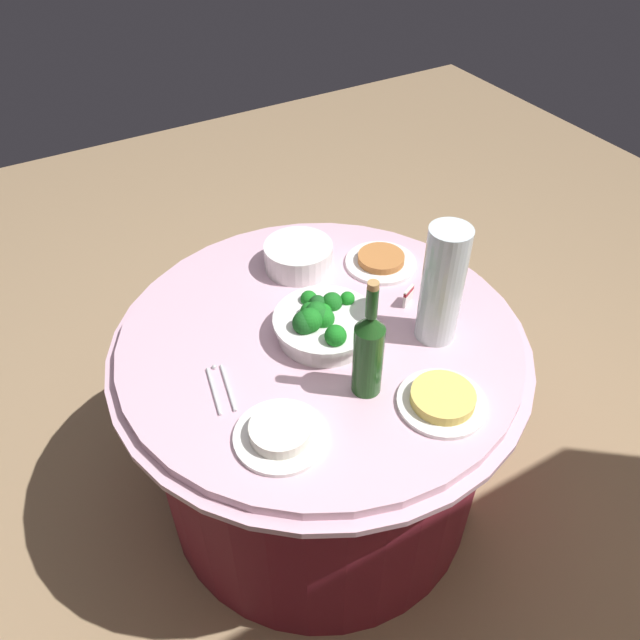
{
  "coord_description": "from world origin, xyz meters",
  "views": [
    {
      "loc": [
        0.63,
        1.09,
        1.91
      ],
      "look_at": [
        0.0,
        0.0,
        0.79
      ],
      "focal_mm": 35.28,
      "sensor_mm": 36.0,
      "label": 1
    }
  ],
  "objects_px": {
    "wine_bottle": "(367,352)",
    "broccoli_bowl": "(323,322)",
    "decorative_fruit_vase": "(441,292)",
    "food_plate_rice": "(280,433)",
    "food_plate_peanuts": "(381,261)",
    "serving_tongs": "(220,387)",
    "food_plate_noodles": "(442,400)",
    "plate_stack": "(298,256)",
    "label_placard_front": "(408,295)"
  },
  "relations": [
    {
      "from": "broccoli_bowl",
      "to": "label_placard_front",
      "type": "height_order",
      "value": "broccoli_bowl"
    },
    {
      "from": "wine_bottle",
      "to": "food_plate_peanuts",
      "type": "xyz_separation_m",
      "value": [
        -0.32,
        -0.41,
        -0.12
      ]
    },
    {
      "from": "food_plate_peanuts",
      "to": "food_plate_noodles",
      "type": "height_order",
      "value": "food_plate_noodles"
    },
    {
      "from": "serving_tongs",
      "to": "label_placard_front",
      "type": "height_order",
      "value": "label_placard_front"
    },
    {
      "from": "food_plate_rice",
      "to": "decorative_fruit_vase",
      "type": "bearing_deg",
      "value": -168.84
    },
    {
      "from": "broccoli_bowl",
      "to": "plate_stack",
      "type": "distance_m",
      "value": 0.32
    },
    {
      "from": "broccoli_bowl",
      "to": "wine_bottle",
      "type": "relative_size",
      "value": 0.83
    },
    {
      "from": "plate_stack",
      "to": "wine_bottle",
      "type": "height_order",
      "value": "wine_bottle"
    },
    {
      "from": "label_placard_front",
      "to": "plate_stack",
      "type": "bearing_deg",
      "value": -58.93
    },
    {
      "from": "broccoli_bowl",
      "to": "food_plate_peanuts",
      "type": "height_order",
      "value": "broccoli_bowl"
    },
    {
      "from": "plate_stack",
      "to": "serving_tongs",
      "type": "height_order",
      "value": "plate_stack"
    },
    {
      "from": "food_plate_rice",
      "to": "label_placard_front",
      "type": "height_order",
      "value": "label_placard_front"
    },
    {
      "from": "decorative_fruit_vase",
      "to": "food_plate_rice",
      "type": "distance_m",
      "value": 0.55
    },
    {
      "from": "wine_bottle",
      "to": "broccoli_bowl",
      "type": "bearing_deg",
      "value": -92.08
    },
    {
      "from": "label_placard_front",
      "to": "food_plate_noodles",
      "type": "bearing_deg",
      "value": 66.62
    },
    {
      "from": "plate_stack",
      "to": "label_placard_front",
      "type": "bearing_deg",
      "value": 121.07
    },
    {
      "from": "plate_stack",
      "to": "food_plate_rice",
      "type": "height_order",
      "value": "plate_stack"
    },
    {
      "from": "wine_bottle",
      "to": "food_plate_rice",
      "type": "xyz_separation_m",
      "value": [
        0.25,
        0.03,
        -0.11
      ]
    },
    {
      "from": "food_plate_noodles",
      "to": "decorative_fruit_vase",
      "type": "bearing_deg",
      "value": -123.73
    },
    {
      "from": "food_plate_rice",
      "to": "wine_bottle",
      "type": "bearing_deg",
      "value": -172.97
    },
    {
      "from": "serving_tongs",
      "to": "food_plate_peanuts",
      "type": "xyz_separation_m",
      "value": [
        -0.64,
        -0.23,
        0.01
      ]
    },
    {
      "from": "serving_tongs",
      "to": "label_placard_front",
      "type": "distance_m",
      "value": 0.6
    },
    {
      "from": "wine_bottle",
      "to": "food_plate_rice",
      "type": "relative_size",
      "value": 1.53
    },
    {
      "from": "wine_bottle",
      "to": "serving_tongs",
      "type": "distance_m",
      "value": 0.38
    },
    {
      "from": "plate_stack",
      "to": "decorative_fruit_vase",
      "type": "bearing_deg",
      "value": 111.21
    },
    {
      "from": "serving_tongs",
      "to": "food_plate_noodles",
      "type": "relative_size",
      "value": 0.76
    },
    {
      "from": "broccoli_bowl",
      "to": "plate_stack",
      "type": "xyz_separation_m",
      "value": [
        -0.09,
        -0.3,
        -0.01
      ]
    },
    {
      "from": "broccoli_bowl",
      "to": "label_placard_front",
      "type": "relative_size",
      "value": 5.09
    },
    {
      "from": "wine_bottle",
      "to": "label_placard_front",
      "type": "height_order",
      "value": "wine_bottle"
    },
    {
      "from": "plate_stack",
      "to": "food_plate_noodles",
      "type": "height_order",
      "value": "plate_stack"
    },
    {
      "from": "plate_stack",
      "to": "serving_tongs",
      "type": "relative_size",
      "value": 1.25
    },
    {
      "from": "food_plate_rice",
      "to": "label_placard_front",
      "type": "xyz_separation_m",
      "value": [
        -0.54,
        -0.25,
        0.01
      ]
    },
    {
      "from": "food_plate_noodles",
      "to": "food_plate_rice",
      "type": "bearing_deg",
      "value": -15.32
    },
    {
      "from": "wine_bottle",
      "to": "label_placard_front",
      "type": "bearing_deg",
      "value": -143.2
    },
    {
      "from": "label_placard_front",
      "to": "decorative_fruit_vase",
      "type": "bearing_deg",
      "value": 85.2
    },
    {
      "from": "decorative_fruit_vase",
      "to": "food_plate_noodles",
      "type": "bearing_deg",
      "value": 56.27
    },
    {
      "from": "plate_stack",
      "to": "food_plate_noodles",
      "type": "distance_m",
      "value": 0.66
    },
    {
      "from": "food_plate_rice",
      "to": "label_placard_front",
      "type": "bearing_deg",
      "value": -155.48
    },
    {
      "from": "plate_stack",
      "to": "decorative_fruit_vase",
      "type": "xyz_separation_m",
      "value": [
        -0.18,
        0.45,
        0.11
      ]
    },
    {
      "from": "food_plate_peanuts",
      "to": "label_placard_front",
      "type": "distance_m",
      "value": 0.2
    },
    {
      "from": "broccoli_bowl",
      "to": "wine_bottle",
      "type": "height_order",
      "value": "wine_bottle"
    },
    {
      "from": "broccoli_bowl",
      "to": "food_plate_rice",
      "type": "relative_size",
      "value": 1.27
    },
    {
      "from": "food_plate_noodles",
      "to": "broccoli_bowl",
      "type": "bearing_deg",
      "value": -70.48
    },
    {
      "from": "plate_stack",
      "to": "label_placard_front",
      "type": "xyz_separation_m",
      "value": [
        -0.19,
        0.31,
        -0.01
      ]
    },
    {
      "from": "broccoli_bowl",
      "to": "label_placard_front",
      "type": "bearing_deg",
      "value": 178.67
    },
    {
      "from": "food_plate_peanuts",
      "to": "plate_stack",
      "type": "bearing_deg",
      "value": -27.42
    },
    {
      "from": "food_plate_noodles",
      "to": "label_placard_front",
      "type": "bearing_deg",
      "value": -113.38
    },
    {
      "from": "food_plate_rice",
      "to": "serving_tongs",
      "type": "bearing_deg",
      "value": -74.24
    },
    {
      "from": "decorative_fruit_vase",
      "to": "food_plate_peanuts",
      "type": "xyz_separation_m",
      "value": [
        -0.05,
        -0.34,
        -0.14
      ]
    },
    {
      "from": "decorative_fruit_vase",
      "to": "serving_tongs",
      "type": "xyz_separation_m",
      "value": [
        0.59,
        -0.11,
        -0.14
      ]
    }
  ]
}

